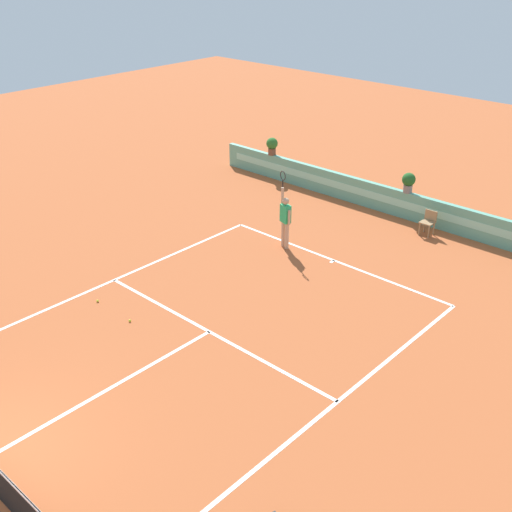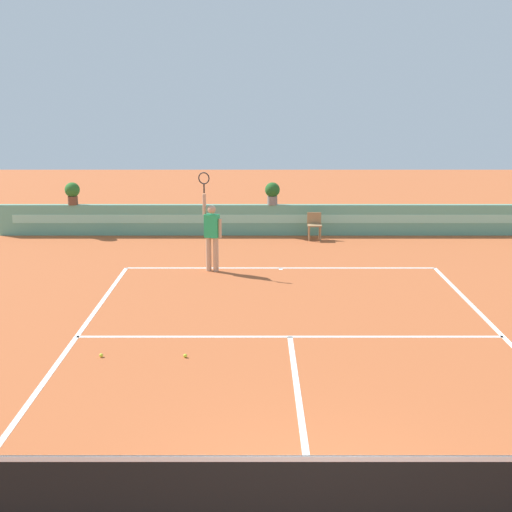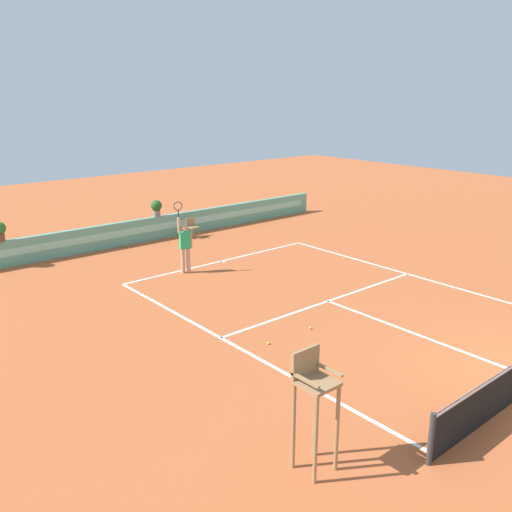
{
  "view_description": "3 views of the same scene",
  "coord_description": "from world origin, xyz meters",
  "px_view_note": "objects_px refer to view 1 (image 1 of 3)",
  "views": [
    {
      "loc": [
        10.23,
        -2.98,
        9.24
      ],
      "look_at": [
        -0.72,
        8.99,
        1.0
      ],
      "focal_mm": 44.47,
      "sensor_mm": 36.0,
      "label": 1
    },
    {
      "loc": [
        -0.65,
        -6.84,
        4.66
      ],
      "look_at": [
        -0.72,
        8.99,
        1.0
      ],
      "focal_mm": 50.9,
      "sensor_mm": 36.0,
      "label": 2
    },
    {
      "loc": [
        -11.86,
        -4.22,
        6.13
      ],
      "look_at": [
        -0.72,
        8.99,
        1.0
      ],
      "focal_mm": 38.48,
      "sensor_mm": 36.0,
      "label": 3
    }
  ],
  "objects_px": {
    "ball_kid_chair": "(428,222)",
    "potted_plant_far_left": "(272,145)",
    "tennis_ball_near_baseline": "(130,321)",
    "tennis_ball_mid_court": "(98,301)",
    "potted_plant_centre": "(409,181)",
    "tennis_player": "(285,218)"
  },
  "relations": [
    {
      "from": "tennis_ball_near_baseline",
      "to": "tennis_ball_mid_court",
      "type": "relative_size",
      "value": 1.0
    },
    {
      "from": "tennis_ball_mid_court",
      "to": "ball_kid_chair",
      "type": "bearing_deg",
      "value": 66.03
    },
    {
      "from": "tennis_ball_mid_court",
      "to": "potted_plant_far_left",
      "type": "bearing_deg",
      "value": 105.98
    },
    {
      "from": "tennis_ball_mid_court",
      "to": "potted_plant_centre",
      "type": "xyz_separation_m",
      "value": [
        3.28,
        11.08,
        1.38
      ]
    },
    {
      "from": "tennis_player",
      "to": "tennis_ball_near_baseline",
      "type": "distance_m",
      "value": 6.37
    },
    {
      "from": "tennis_ball_mid_court",
      "to": "potted_plant_centre",
      "type": "distance_m",
      "value": 11.63
    },
    {
      "from": "tennis_ball_near_baseline",
      "to": "potted_plant_centre",
      "type": "distance_m",
      "value": 11.32
    },
    {
      "from": "tennis_player",
      "to": "tennis_ball_mid_court",
      "type": "xyz_separation_m",
      "value": [
        -1.61,
        -6.27,
        -1.02
      ]
    },
    {
      "from": "potted_plant_centre",
      "to": "potted_plant_far_left",
      "type": "bearing_deg",
      "value": 180.0
    },
    {
      "from": "tennis_ball_mid_court",
      "to": "potted_plant_centre",
      "type": "bearing_deg",
      "value": 73.48
    },
    {
      "from": "tennis_ball_mid_court",
      "to": "tennis_ball_near_baseline",
      "type": "bearing_deg",
      "value": -0.74
    },
    {
      "from": "tennis_player",
      "to": "ball_kid_chair",
      "type": "bearing_deg",
      "value": 53.7
    },
    {
      "from": "ball_kid_chair",
      "to": "tennis_ball_mid_court",
      "type": "height_order",
      "value": "ball_kid_chair"
    },
    {
      "from": "tennis_ball_mid_court",
      "to": "potted_plant_far_left",
      "type": "height_order",
      "value": "potted_plant_far_left"
    },
    {
      "from": "potted_plant_centre",
      "to": "tennis_ball_near_baseline",
      "type": "bearing_deg",
      "value": -99.15
    },
    {
      "from": "ball_kid_chair",
      "to": "potted_plant_far_left",
      "type": "distance_m",
      "value": 7.86
    },
    {
      "from": "tennis_ball_mid_court",
      "to": "potted_plant_centre",
      "type": "relative_size",
      "value": 0.09
    },
    {
      "from": "potted_plant_centre",
      "to": "potted_plant_far_left",
      "type": "height_order",
      "value": "same"
    },
    {
      "from": "ball_kid_chair",
      "to": "tennis_player",
      "type": "height_order",
      "value": "tennis_player"
    },
    {
      "from": "ball_kid_chair",
      "to": "tennis_ball_mid_court",
      "type": "bearing_deg",
      "value": -113.97
    },
    {
      "from": "potted_plant_centre",
      "to": "potted_plant_far_left",
      "type": "relative_size",
      "value": 1.0
    },
    {
      "from": "ball_kid_chair",
      "to": "potted_plant_centre",
      "type": "relative_size",
      "value": 1.17
    }
  ]
}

